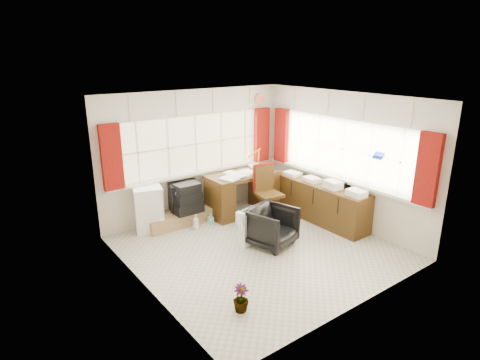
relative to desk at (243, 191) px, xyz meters
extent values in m
plane|color=beige|center=(-0.75, -1.46, -0.47)|extent=(4.00, 4.00, 0.00)
plane|color=beige|center=(-0.75, 0.54, 0.78)|extent=(4.00, 0.00, 4.00)
plane|color=beige|center=(-0.75, -3.46, 0.78)|extent=(4.00, 0.00, 4.00)
plane|color=beige|center=(-2.75, -1.46, 0.78)|extent=(0.00, 4.00, 4.00)
plane|color=beige|center=(1.25, -1.46, 0.78)|extent=(0.00, 4.00, 4.00)
plane|color=white|center=(-0.75, -1.46, 2.03)|extent=(4.00, 4.00, 0.00)
plane|color=#F5EEC2|center=(-0.75, 0.52, 0.98)|extent=(3.60, 0.00, 3.60)
cube|color=white|center=(-0.75, 0.48, 0.40)|extent=(3.70, 0.12, 0.05)
cube|color=white|center=(-1.95, 0.51, 0.98)|extent=(0.03, 0.02, 1.10)
cube|color=white|center=(-1.35, 0.51, 0.98)|extent=(0.03, 0.02, 1.10)
cube|color=white|center=(-0.75, 0.51, 0.98)|extent=(0.03, 0.02, 1.10)
cube|color=white|center=(-0.15, 0.51, 0.98)|extent=(0.03, 0.02, 1.10)
cube|color=white|center=(0.45, 0.51, 0.98)|extent=(0.03, 0.02, 1.10)
plane|color=#F5EEC2|center=(1.23, -1.46, 0.98)|extent=(0.00, 3.60, 3.60)
cube|color=white|center=(1.19, -1.46, 0.40)|extent=(0.12, 3.70, 0.05)
cube|color=white|center=(1.22, -2.66, 0.98)|extent=(0.02, 0.03, 1.10)
cube|color=white|center=(1.22, -2.06, 0.98)|extent=(0.02, 0.03, 1.10)
cube|color=white|center=(1.22, -1.46, 0.98)|extent=(0.02, 0.03, 1.10)
cube|color=white|center=(1.22, -0.86, 0.98)|extent=(0.02, 0.03, 1.10)
cube|color=white|center=(1.22, -0.26, 0.98)|extent=(0.02, 0.03, 1.10)
cube|color=maroon|center=(-2.45, 0.44, 0.99)|extent=(0.35, 0.10, 1.15)
cube|color=maroon|center=(0.85, 0.44, 0.99)|extent=(0.35, 0.10, 1.15)
cube|color=maroon|center=(1.15, 0.14, 0.99)|extent=(0.10, 0.35, 1.15)
cube|color=maroon|center=(1.15, -3.16, 0.99)|extent=(0.10, 0.35, 1.15)
cube|color=silver|center=(-0.75, 0.50, 1.78)|extent=(3.95, 0.08, 0.48)
cube|color=silver|center=(1.21, -1.46, 1.78)|extent=(0.08, 3.95, 0.48)
cube|color=#482D10|center=(0.00, 0.00, 0.34)|extent=(1.46, 0.72, 0.07)
cube|color=#482D10|center=(-0.56, 0.00, -0.08)|extent=(0.34, 0.65, 0.77)
cube|color=#482D10|center=(0.56, 0.00, -0.08)|extent=(0.34, 0.65, 0.77)
cube|color=white|center=(0.00, 0.00, 0.38)|extent=(0.25, 0.34, 0.02)
cube|color=white|center=(0.00, 0.00, 0.39)|extent=(0.25, 0.34, 0.02)
cube|color=white|center=(0.00, 0.00, 0.39)|extent=(0.25, 0.34, 0.02)
cube|color=white|center=(0.00, 0.00, 0.39)|extent=(0.25, 0.34, 0.02)
cube|color=white|center=(0.00, 0.00, 0.40)|extent=(0.25, 0.34, 0.02)
cube|color=white|center=(0.00, 0.00, 0.40)|extent=(0.25, 0.34, 0.02)
cylinder|color=orange|center=(0.48, 0.09, 0.38)|extent=(0.10, 0.10, 0.02)
cylinder|color=orange|center=(0.48, 0.09, 0.58)|extent=(0.02, 0.02, 0.39)
cone|color=orange|center=(0.48, 0.09, 0.73)|extent=(0.19, 0.17, 0.16)
cube|color=black|center=(0.16, -0.65, -0.44)|extent=(0.51, 0.51, 0.04)
cylinder|color=silver|center=(0.16, -0.65, -0.20)|extent=(0.06, 0.06, 0.53)
cube|color=#482D10|center=(0.16, -0.65, 0.07)|extent=(0.50, 0.48, 0.06)
cube|color=#482D10|center=(0.18, -0.43, 0.36)|extent=(0.41, 0.10, 0.51)
cube|color=maroon|center=(0.18, -0.43, 0.38)|extent=(0.46, 0.11, 0.53)
imported|color=black|center=(-0.48, -1.46, -0.13)|extent=(0.89, 0.91, 0.67)
cube|color=white|center=(-0.75, -1.20, -0.42)|extent=(0.45, 0.26, 0.09)
cube|color=white|center=(-0.94, -1.24, -0.10)|extent=(0.05, 0.13, 0.55)
cube|color=white|center=(-0.88, -1.22, -0.10)|extent=(0.05, 0.13, 0.55)
cube|color=white|center=(-0.82, -1.21, -0.10)|extent=(0.05, 0.13, 0.55)
cube|color=white|center=(-0.75, -1.20, -0.10)|extent=(0.05, 0.13, 0.55)
cube|color=white|center=(-0.69, -1.18, -0.10)|extent=(0.05, 0.13, 0.55)
cube|color=white|center=(-0.63, -1.17, -0.10)|extent=(0.05, 0.13, 0.55)
cube|color=white|center=(-0.57, -1.16, -0.10)|extent=(0.05, 0.13, 0.55)
cube|color=#482D10|center=(0.98, -1.26, -0.09)|extent=(0.50, 2.00, 0.75)
cube|color=white|center=(0.95, -2.06, 0.33)|extent=(0.24, 0.32, 0.10)
cube|color=white|center=(0.95, -1.53, 0.33)|extent=(0.24, 0.32, 0.10)
cube|color=white|center=(0.95, -0.99, 0.33)|extent=(0.24, 0.32, 0.10)
cube|color=white|center=(0.95, -0.46, 0.33)|extent=(0.24, 0.32, 0.10)
cube|color=black|center=(1.12, -1.52, 0.34)|extent=(0.32, 0.39, 0.12)
cube|color=#A88754|center=(-1.30, 0.26, -0.34)|extent=(1.40, 0.50, 0.25)
cube|color=black|center=(-1.15, 0.37, 0.05)|extent=(0.69, 0.65, 0.53)
cube|color=#4562C3|center=(-1.22, 0.11, 0.05)|extent=(0.43, 0.13, 0.36)
cube|color=black|center=(-1.20, 0.14, -0.12)|extent=(0.55, 0.35, 0.20)
cube|color=black|center=(-1.20, 0.14, 0.08)|extent=(0.50, 0.33, 0.19)
cube|color=black|center=(-1.20, 0.14, 0.27)|extent=(0.46, 0.31, 0.18)
cube|color=white|center=(-1.91, 0.34, -0.04)|extent=(0.62, 0.62, 0.85)
cube|color=silver|center=(-1.76, 0.04, 0.08)|extent=(0.02, 0.02, 0.45)
imported|color=silver|center=(-1.19, -0.14, -0.32)|extent=(0.12, 0.12, 0.28)
imported|color=#94DDCE|center=(-0.84, -0.10, -0.36)|extent=(0.09, 0.10, 0.21)
imported|color=black|center=(-2.01, -2.64, -0.28)|extent=(0.21, 0.21, 0.36)
camera|label=1|loc=(-4.63, -6.16, 2.68)|focal=30.00mm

